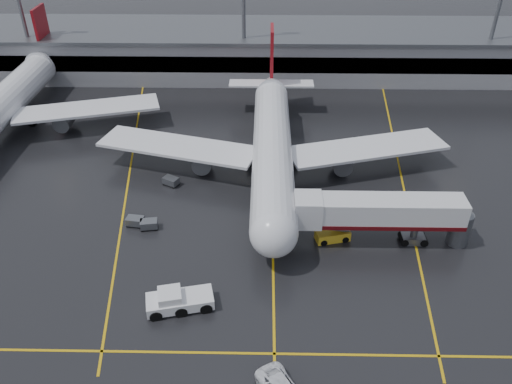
{
  "coord_description": "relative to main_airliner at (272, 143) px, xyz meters",
  "views": [
    {
      "loc": [
        -1.1,
        -52.25,
        37.65
      ],
      "look_at": [
        -2.0,
        -2.0,
        4.0
      ],
      "focal_mm": 36.21,
      "sensor_mm": 36.0,
      "label": 1
    }
  ],
  "objects": [
    {
      "name": "apron_line_stop",
      "position": [
        0.0,
        -31.7,
        -4.2
      ],
      "size": [
        60.0,
        0.25,
        0.02
      ],
      "primitive_type": "cube",
      "color": "gold",
      "rests_on": "ground"
    },
    {
      "name": "light_mast_right",
      "position": [
        40.0,
        32.3,
        10.27
      ],
      "size": [
        3.0,
        1.2,
        25.45
      ],
      "color": "#595B60",
      "rests_on": "ground"
    },
    {
      "name": "ground",
      "position": [
        0.0,
        -9.7,
        -4.21
      ],
      "size": [
        220.0,
        220.0,
        0.0
      ],
      "primitive_type": "plane",
      "color": "black",
      "rests_on": "ground"
    },
    {
      "name": "light_mast_mid",
      "position": [
        -5.0,
        32.3,
        10.27
      ],
      "size": [
        3.0,
        1.2,
        25.45
      ],
      "color": "#595B60",
      "rests_on": "ground"
    },
    {
      "name": "apron_line_centre",
      "position": [
        0.0,
        -9.7,
        -4.2
      ],
      "size": [
        0.25,
        90.0,
        0.02
      ],
      "primitive_type": "cube",
      "color": "gold",
      "rests_on": "ground"
    },
    {
      "name": "baggage_cart_c",
      "position": [
        -13.5,
        -4.18,
        -3.58
      ],
      "size": [
        2.38,
        2.1,
        1.12
      ],
      "color": "#595B60",
      "rests_on": "ground"
    },
    {
      "name": "baggage_cart_a",
      "position": [
        -14.63,
        -13.7,
        -3.58
      ],
      "size": [
        2.17,
        1.59,
        1.12
      ],
      "color": "#595B60",
      "rests_on": "ground"
    },
    {
      "name": "apron_line_left",
      "position": [
        -20.0,
        0.3,
        -4.2
      ],
      "size": [
        9.99,
        69.35,
        0.02
      ],
      "primitive_type": "cube",
      "rotation": [
        0.0,
        0.0,
        0.14
      ],
      "color": "gold",
      "rests_on": "ground"
    },
    {
      "name": "light_mast_left",
      "position": [
        -45.0,
        32.3,
        10.27
      ],
      "size": [
        3.0,
        1.2,
        25.45
      ],
      "color": "#595B60",
      "rests_on": "ground"
    },
    {
      "name": "jet_bridge",
      "position": [
        11.87,
        -15.7,
        -0.28
      ],
      "size": [
        19.9,
        3.4,
        6.05
      ],
      "color": "silver",
      "rests_on": "ground"
    },
    {
      "name": "apron_line_right",
      "position": [
        18.0,
        0.3,
        -4.2
      ],
      "size": [
        7.57,
        69.64,
        0.02
      ],
      "primitive_type": "cube",
      "rotation": [
        0.0,
        0.0,
        -0.1
      ],
      "color": "gold",
      "rests_on": "ground"
    },
    {
      "name": "terminal",
      "position": [
        0.0,
        38.23,
        0.11
      ],
      "size": [
        122.0,
        19.0,
        8.6
      ],
      "color": "gray",
      "rests_on": "ground"
    },
    {
      "name": "pushback_tractor",
      "position": [
        -9.34,
        -26.28,
        -3.29
      ],
      "size": [
        6.87,
        4.0,
        2.31
      ],
      "color": "silver",
      "rests_on": "ground"
    },
    {
      "name": "baggage_cart_b",
      "position": [
        -16.39,
        -13.13,
        -3.58
      ],
      "size": [
        2.17,
        1.58,
        1.12
      ],
      "color": "#595B60",
      "rests_on": "ground"
    },
    {
      "name": "main_airliner",
      "position": [
        0.0,
        0.0,
        0.0
      ],
      "size": [
        48.8,
        45.6,
        14.1
      ],
      "color": "silver",
      "rests_on": "ground"
    },
    {
      "name": "second_airliner",
      "position": [
        -42.0,
        12.0,
        0.0
      ],
      "size": [
        48.8,
        45.6,
        14.1
      ],
      "color": "silver",
      "rests_on": "ground"
    },
    {
      "name": "belt_loader",
      "position": [
        6.86,
        -15.41,
        -3.6
      ],
      "size": [
        4.16,
        2.58,
        2.46
      ],
      "color": "yellow",
      "rests_on": "ground"
    }
  ]
}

